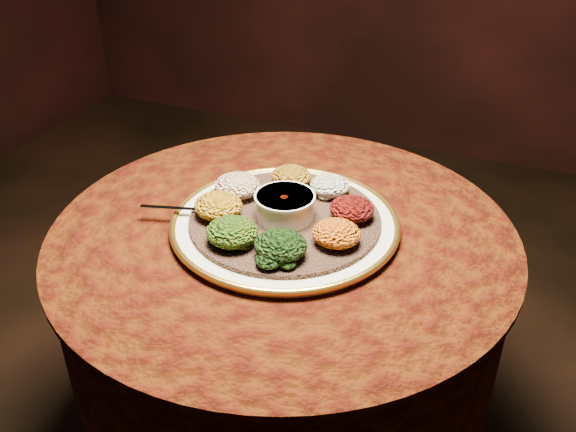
% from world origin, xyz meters
% --- Properties ---
extents(table, '(0.96, 0.96, 0.73)m').
position_xyz_m(table, '(0.00, 0.00, 0.55)').
color(table, black).
rests_on(table, ground).
extents(platter, '(0.53, 0.53, 0.02)m').
position_xyz_m(platter, '(0.00, 0.01, 0.75)').
color(platter, silver).
rests_on(platter, table).
extents(injera, '(0.43, 0.43, 0.01)m').
position_xyz_m(injera, '(0.00, 0.01, 0.76)').
color(injera, brown).
rests_on(injera, platter).
extents(stew_bowl, '(0.12, 0.12, 0.05)m').
position_xyz_m(stew_bowl, '(0.00, 0.01, 0.79)').
color(stew_bowl, white).
rests_on(stew_bowl, injera).
extents(spoon, '(0.16, 0.06, 0.01)m').
position_xyz_m(spoon, '(-0.17, -0.04, 0.77)').
color(spoon, silver).
rests_on(spoon, injera).
extents(portion_ayib, '(0.09, 0.08, 0.04)m').
position_xyz_m(portion_ayib, '(0.05, 0.13, 0.78)').
color(portion_ayib, white).
rests_on(portion_ayib, injera).
extents(portion_kitfo, '(0.09, 0.09, 0.04)m').
position_xyz_m(portion_kitfo, '(0.13, 0.06, 0.78)').
color(portion_kitfo, black).
rests_on(portion_kitfo, injera).
extents(portion_tikil, '(0.09, 0.09, 0.04)m').
position_xyz_m(portion_tikil, '(0.13, -0.04, 0.78)').
color(portion_tikil, orange).
rests_on(portion_tikil, injera).
extents(portion_gomen, '(0.10, 0.09, 0.05)m').
position_xyz_m(portion_gomen, '(0.05, -0.12, 0.79)').
color(portion_gomen, black).
rests_on(portion_gomen, injera).
extents(portion_mixveg, '(0.10, 0.10, 0.05)m').
position_xyz_m(portion_mixveg, '(-0.05, -0.11, 0.79)').
color(portion_mixveg, '#A63A0A').
rests_on(portion_mixveg, injera).
extents(portion_kik, '(0.10, 0.09, 0.05)m').
position_xyz_m(portion_kik, '(-0.12, -0.04, 0.79)').
color(portion_kik, '#BB7A10').
rests_on(portion_kik, injera).
extents(portion_timatim, '(0.10, 0.09, 0.05)m').
position_xyz_m(portion_timatim, '(-0.13, 0.05, 0.79)').
color(portion_timatim, maroon).
rests_on(portion_timatim, injera).
extents(portion_shiro, '(0.09, 0.08, 0.04)m').
position_xyz_m(portion_shiro, '(-0.04, 0.14, 0.78)').
color(portion_shiro, '#896110').
rests_on(portion_shiro, injera).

